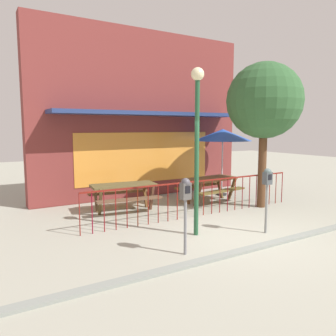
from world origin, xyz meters
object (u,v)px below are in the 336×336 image
Objects in this scene: parking_meter_near at (185,196)px; parking_meter_far at (267,183)px; picnic_table_left at (124,190)px; street_lamp at (197,126)px; picnic_table_right at (210,183)px; street_tree at (264,101)px; patio_umbrella at (223,135)px.

parking_meter_near is 2.28m from parking_meter_far.
parking_meter_far reaches higher than picnic_table_left.
parking_meter_near is at bearing -176.47° from parking_meter_far.
parking_meter_near is 0.40× the size of street_lamp.
parking_meter_far is (-0.86, -3.17, 0.52)m from picnic_table_right.
picnic_table_right is at bearing 124.16° from street_tree.
picnic_table_left is at bearing -175.17° from patio_umbrella.
parking_meter_far is (1.95, -3.48, 0.52)m from picnic_table_left.
street_tree reaches higher than picnic_table_right.
parking_meter_far is at bearing -105.24° from picnic_table_right.
street_tree is 3.47m from street_lamp.
patio_umbrella is at bearing 63.40° from parking_meter_far.
patio_umbrella is at bearing 43.03° from street_lamp.
street_tree is at bearing 45.99° from parking_meter_far.
parking_meter_near is 0.99× the size of parking_meter_far.
patio_umbrella is 4.58m from street_lamp.
picnic_table_right is 2.98m from street_tree.
street_tree reaches higher than picnic_table_left.
patio_umbrella reaches higher than picnic_table_left.
street_tree reaches higher than parking_meter_far.
picnic_table_left is 1.35× the size of parking_meter_near.
parking_meter_near is 4.92m from street_tree.
patio_umbrella is at bearing 4.83° from picnic_table_left.
parking_meter_near is at bearing -133.49° from picnic_table_right.
picnic_table_left is 1.33× the size of parking_meter_far.
parking_meter_far is 3.22m from street_tree.
patio_umbrella is 0.64× the size of street_lamp.
street_lamp is at bearing -136.97° from patio_umbrella.
picnic_table_right is 0.53× the size of street_lamp.
street_lamp is (-2.29, -2.48, 1.78)m from picnic_table_right.
street_tree is (1.77, 1.83, 1.98)m from parking_meter_far.
patio_umbrella is 1.60× the size of parking_meter_near.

